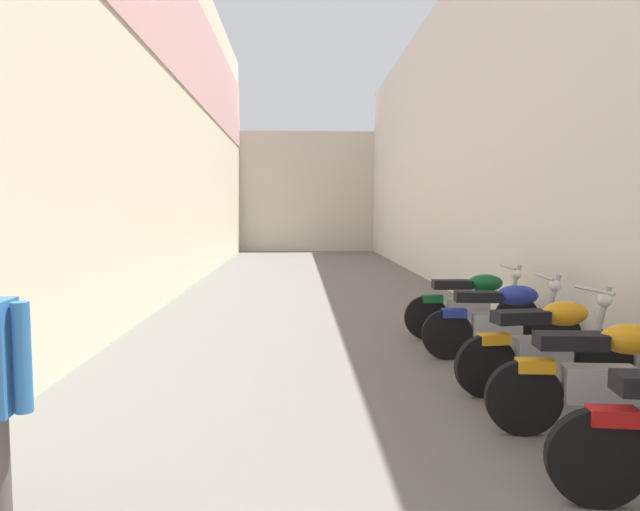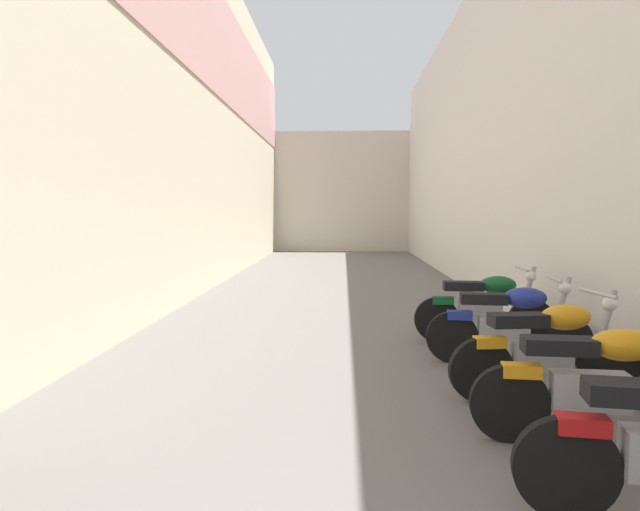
% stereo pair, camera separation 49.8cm
% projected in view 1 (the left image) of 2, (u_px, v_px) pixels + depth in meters
% --- Properties ---
extents(ground_plane, '(41.25, 41.25, 0.00)m').
position_uv_depth(ground_plane, '(321.00, 310.00, 9.95)').
color(ground_plane, '#66635E').
extents(building_left, '(0.45, 25.25, 8.04)m').
position_uv_depth(building_left, '(166.00, 99.00, 11.46)').
color(building_left, beige).
rests_on(building_left, ground).
extents(building_right, '(0.45, 25.25, 6.76)m').
position_uv_depth(building_right, '(465.00, 135.00, 11.80)').
color(building_right, beige).
rests_on(building_right, ground).
extents(building_far_end, '(8.85, 2.00, 5.22)m').
position_uv_depth(building_far_end, '(307.00, 192.00, 25.31)').
color(building_far_end, beige).
rests_on(building_far_end, ground).
extents(motorcycle_fourth, '(1.85, 0.58, 1.04)m').
position_uv_depth(motorcycle_fourth, '(607.00, 374.00, 4.34)').
color(motorcycle_fourth, black).
rests_on(motorcycle_fourth, ground).
extents(motorcycle_fifth, '(1.84, 0.58, 1.04)m').
position_uv_depth(motorcycle_fifth, '(547.00, 343.00, 5.38)').
color(motorcycle_fifth, black).
rests_on(motorcycle_fifth, ground).
extents(motorcycle_sixth, '(1.85, 0.58, 1.04)m').
position_uv_depth(motorcycle_sixth, '(502.00, 319.00, 6.57)').
color(motorcycle_sixth, black).
rests_on(motorcycle_sixth, ground).
extents(motorcycle_seventh, '(1.85, 0.58, 1.04)m').
position_uv_depth(motorcycle_seventh, '(472.00, 303.00, 7.68)').
color(motorcycle_seventh, black).
rests_on(motorcycle_seventh, ground).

